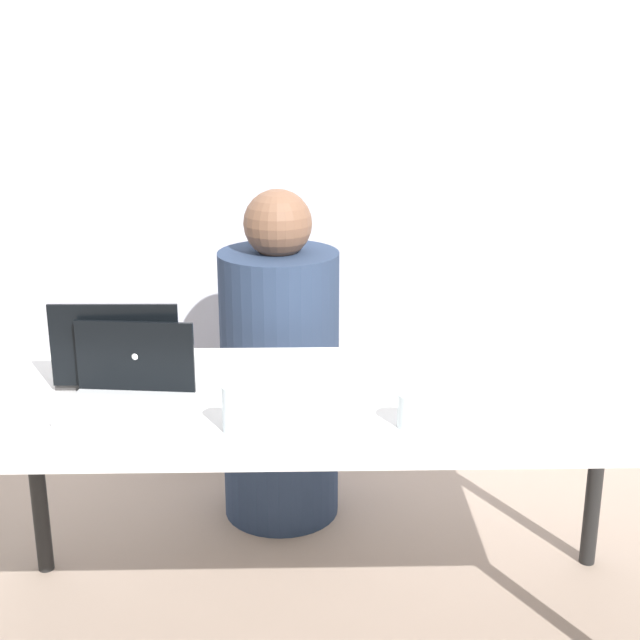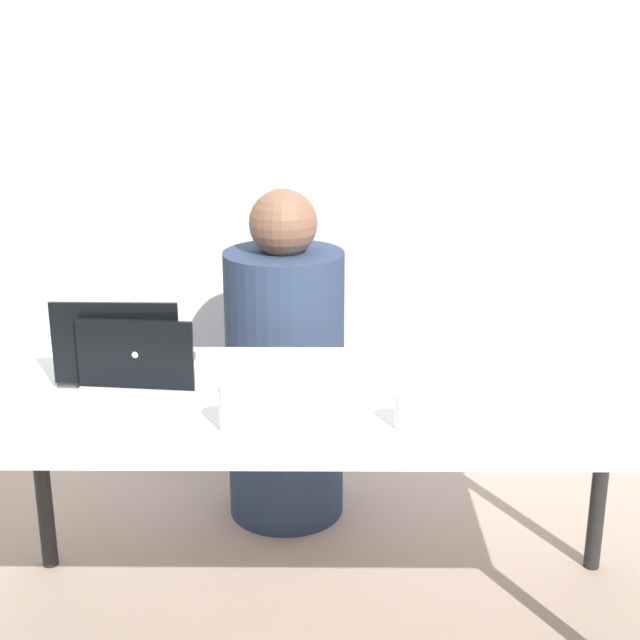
# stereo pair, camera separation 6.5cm
# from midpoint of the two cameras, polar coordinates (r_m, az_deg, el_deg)

# --- Properties ---
(ground_plane) EXTENTS (12.00, 12.00, 0.00)m
(ground_plane) POSITION_cam_midpoint_polar(r_m,az_deg,el_deg) (2.71, 0.72, -19.04)
(ground_plane) COLOR gray
(back_wall) EXTENTS (4.78, 0.10, 2.35)m
(back_wall) POSITION_cam_midpoint_polar(r_m,az_deg,el_deg) (3.46, 0.69, 10.30)
(back_wall) COLOR silver
(back_wall) RESTS_ON ground
(desk) EXTENTS (1.84, 0.73, 0.73)m
(desk) POSITION_cam_midpoint_polar(r_m,az_deg,el_deg) (2.38, 0.78, -6.09)
(desk) COLOR silver
(desk) RESTS_ON ground
(person_at_center) EXTENTS (0.48, 0.48, 1.16)m
(person_at_center) POSITION_cam_midpoint_polar(r_m,az_deg,el_deg) (3.06, -1.64, -3.57)
(person_at_center) COLOR #26344E
(person_at_center) RESTS_ON ground
(laptop_back_left) EXTENTS (0.34, 0.29, 0.24)m
(laptop_back_left) POSITION_cam_midpoint_polar(r_m,az_deg,el_deg) (2.49, -11.66, -2.54)
(laptop_back_left) COLOR #393737
(laptop_back_left) RESTS_ON desk
(laptop_front_left) EXTENTS (0.33, 0.25, 0.21)m
(laptop_front_left) POSITION_cam_midpoint_polar(r_m,az_deg,el_deg) (2.31, -11.36, -4.30)
(laptop_front_left) COLOR silver
(laptop_front_left) RESTS_ON desk
(water_glass_right) EXTENTS (0.07, 0.07, 0.09)m
(water_glass_right) POSITION_cam_midpoint_polar(r_m,az_deg,el_deg) (2.16, 6.63, -5.96)
(water_glass_right) COLOR silver
(water_glass_right) RESTS_ON desk
(water_glass_left) EXTENTS (0.06, 0.06, 0.11)m
(water_glass_left) POSITION_cam_midpoint_polar(r_m,az_deg,el_deg) (2.13, -4.77, -5.79)
(water_glass_left) COLOR silver
(water_glass_left) RESTS_ON desk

